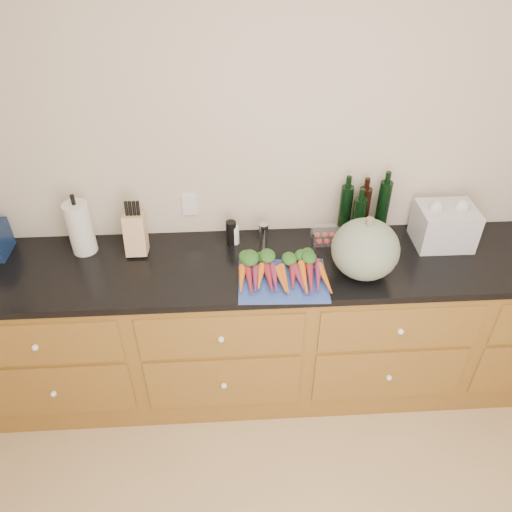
{
  "coord_description": "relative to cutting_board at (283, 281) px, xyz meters",
  "views": [
    {
      "loc": [
        -0.38,
        -0.72,
        2.54
      ],
      "look_at": [
        -0.26,
        1.2,
        1.06
      ],
      "focal_mm": 35.0,
      "sensor_mm": 36.0,
      "label": 1
    }
  ],
  "objects": [
    {
      "name": "bottles",
      "position": [
        0.46,
        0.37,
        0.14
      ],
      "size": [
        0.27,
        0.14,
        0.33
      ],
      "color": "black",
      "rests_on": "countertop"
    },
    {
      "name": "carrots",
      "position": [
        -0.0,
        0.03,
        0.03
      ],
      "size": [
        0.45,
        0.3,
        0.06
      ],
      "color": "orange",
      "rests_on": "cutting_board"
    },
    {
      "name": "squash",
      "position": [
        0.4,
        0.05,
        0.14
      ],
      "size": [
        0.33,
        0.33,
        0.3
      ],
      "primitive_type": "ellipsoid",
      "color": "#5E6D5B",
      "rests_on": "countertop"
    },
    {
      "name": "grocery_bag",
      "position": [
        0.89,
        0.28,
        0.1
      ],
      "size": [
        0.3,
        0.24,
        0.22
      ],
      "primitive_type": null,
      "rotation": [
        0.0,
        0.0,
        -0.01
      ],
      "color": "silver",
      "rests_on": "countertop"
    },
    {
      "name": "wall_back",
      "position": [
        0.14,
        0.48,
        0.35
      ],
      "size": [
        4.1,
        0.05,
        2.6
      ],
      "primitive_type": "cube",
      "color": "beige",
      "rests_on": "ground"
    },
    {
      "name": "knife_block",
      "position": [
        -0.74,
        0.3,
        0.1
      ],
      "size": [
        0.11,
        0.11,
        0.22
      ],
      "primitive_type": "cube",
      "color": "#D0B67A",
      "rests_on": "countertop"
    },
    {
      "name": "canister_chrome",
      "position": [
        -0.07,
        0.34,
        0.05
      ],
      "size": [
        0.05,
        0.05,
        0.12
      ],
      "primitive_type": "cylinder",
      "color": "silver",
      "rests_on": "countertop"
    },
    {
      "name": "cutting_board",
      "position": [
        0.0,
        0.0,
        0.0
      ],
      "size": [
        0.45,
        0.35,
        0.01
      ],
      "primitive_type": "cube",
      "rotation": [
        0.0,
        0.0,
        -0.04
      ],
      "color": "#2A459F",
      "rests_on": "countertop"
    },
    {
      "name": "countertop",
      "position": [
        0.14,
        0.16,
        -0.03
      ],
      "size": [
        3.64,
        0.62,
        0.04
      ],
      "primitive_type": "cube",
      "color": "black",
      "rests_on": "cabinets"
    },
    {
      "name": "cabinets",
      "position": [
        0.14,
        0.16,
        -0.49
      ],
      "size": [
        3.6,
        0.64,
        0.9
      ],
      "color": "brown",
      "rests_on": "ground"
    },
    {
      "name": "grinder_salt",
      "position": [
        -0.23,
        0.34,
        0.05
      ],
      "size": [
        0.05,
        0.05,
        0.11
      ],
      "primitive_type": "cylinder",
      "color": "white",
      "rests_on": "countertop"
    },
    {
      "name": "tomato_box",
      "position": [
        0.27,
        0.33,
        0.03
      ],
      "size": [
        0.15,
        0.12,
        0.07
      ],
      "primitive_type": "cube",
      "color": "white",
      "rests_on": "countertop"
    },
    {
      "name": "grinder_pepper",
      "position": [
        -0.25,
        0.34,
        0.06
      ],
      "size": [
        0.06,
        0.06,
        0.14
      ],
      "primitive_type": "cylinder",
      "color": "black",
      "rests_on": "countertop"
    },
    {
      "name": "paper_towel",
      "position": [
        -1.03,
        0.32,
        0.14
      ],
      "size": [
        0.13,
        0.13,
        0.29
      ],
      "primitive_type": "cylinder",
      "color": "silver",
      "rests_on": "countertop"
    }
  ]
}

